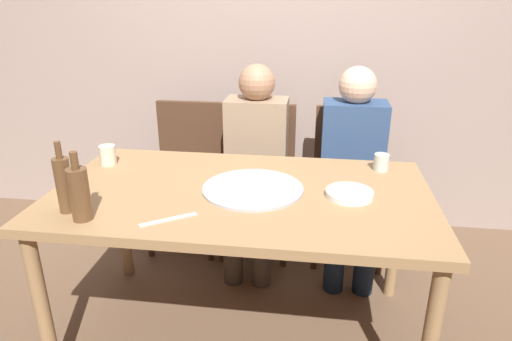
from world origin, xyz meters
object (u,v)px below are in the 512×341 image
at_px(tumbler_near, 381,162).
at_px(chair_left, 188,165).
at_px(beer_bottle, 64,184).
at_px(plate_stack, 349,194).
at_px(pizza_tray, 253,189).
at_px(guest_in_sweater, 255,158).
at_px(guest_in_beanie, 353,163).
at_px(table_knife, 168,220).
at_px(chair_middle, 258,169).
at_px(chair_right, 349,174).
at_px(tumbler_far, 108,155).
at_px(dining_table, 241,206).
at_px(wine_bottle, 79,193).

bearing_deg(tumbler_near, chair_left, 154.47).
xyz_separation_m(beer_bottle, plate_stack, (1.09, 0.28, -0.10)).
distance_m(pizza_tray, plate_stack, 0.41).
bearing_deg(pizza_tray, guest_in_sweater, 97.35).
distance_m(tumbler_near, guest_in_beanie, 0.42).
xyz_separation_m(beer_bottle, table_knife, (0.41, -0.02, -0.11)).
bearing_deg(chair_middle, chair_right, -180.00).
bearing_deg(beer_bottle, plate_stack, 14.44).
height_order(tumbler_far, table_knife, tumbler_far).
xyz_separation_m(dining_table, table_knife, (-0.22, -0.31, 0.08)).
relative_size(guest_in_sweater, guest_in_beanie, 1.00).
bearing_deg(pizza_tray, table_knife, -130.53).
bearing_deg(tumbler_far, dining_table, -17.41).
xyz_separation_m(dining_table, guest_in_sweater, (-0.04, 0.70, -0.03)).
distance_m(chair_left, guest_in_sweater, 0.49).
bearing_deg(chair_right, table_knife, 57.23).
bearing_deg(tumbler_far, chair_right, 27.42).
distance_m(chair_left, guest_in_beanie, 1.03).
distance_m(beer_bottle, guest_in_beanie, 1.53).
xyz_separation_m(dining_table, chair_right, (0.52, 0.85, -0.16)).
distance_m(chair_left, chair_middle, 0.45).
relative_size(dining_table, guest_in_beanie, 1.38).
bearing_deg(plate_stack, pizza_tray, 177.80).
relative_size(chair_middle, guest_in_sweater, 0.77).
relative_size(tumbler_near, tumbler_far, 0.83).
xyz_separation_m(dining_table, pizza_tray, (0.05, 0.01, 0.08)).
bearing_deg(chair_left, tumbler_near, 154.47).
bearing_deg(chair_left, chair_middle, -180.00).
distance_m(table_knife, guest_in_sweater, 1.03).
height_order(tumbler_far, chair_right, chair_right).
xyz_separation_m(tumbler_near, guest_in_sweater, (-0.66, 0.38, -0.15)).
height_order(tumbler_near, chair_middle, chair_middle).
height_order(plate_stack, chair_middle, chair_middle).
bearing_deg(pizza_tray, chair_right, 60.59).
bearing_deg(table_knife, beer_bottle, 142.44).
xyz_separation_m(wine_bottle, chair_left, (0.05, 1.19, -0.34)).
height_order(tumbler_near, table_knife, tumbler_near).
bearing_deg(chair_left, guest_in_beanie, 171.49).
xyz_separation_m(tumbler_near, chair_middle, (-0.66, 0.53, -0.28)).
distance_m(dining_table, wine_bottle, 0.66).
relative_size(pizza_tray, tumbler_near, 5.41).
bearing_deg(chair_left, table_knife, 102.95).
xyz_separation_m(table_knife, guest_in_beanie, (0.75, 1.01, -0.11)).
distance_m(tumbler_far, chair_left, 0.73).
bearing_deg(tumbler_near, pizza_tray, -151.55).
xyz_separation_m(pizza_tray, tumbler_near, (0.57, 0.31, 0.03)).
height_order(pizza_tray, guest_in_beanie, guest_in_beanie).
bearing_deg(pizza_tray, tumbler_far, 164.59).
bearing_deg(dining_table, beer_bottle, -155.86).
height_order(chair_right, guest_in_beanie, guest_in_beanie).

